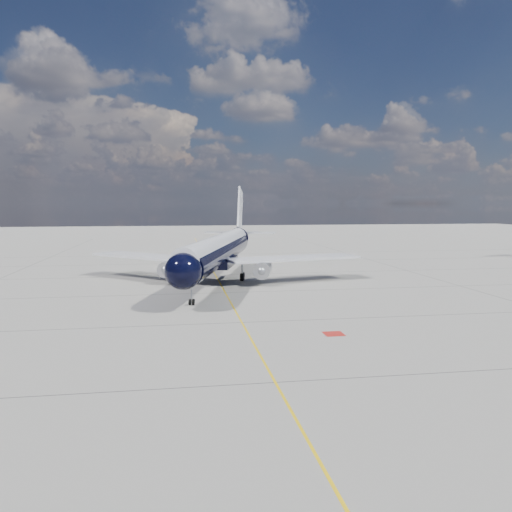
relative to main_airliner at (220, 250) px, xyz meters
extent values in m
plane|color=#99968E|center=(-0.26, 10.35, -4.17)|extent=(320.00, 320.00, 0.00)
cube|color=#E5B60C|center=(-0.26, 5.35, -4.17)|extent=(0.16, 160.00, 0.01)
cube|color=maroon|center=(6.54, -29.65, -4.17)|extent=(1.60, 1.60, 0.01)
cylinder|color=black|center=(-0.33, -1.25, -0.19)|extent=(12.81, 35.75, 3.60)
sphere|color=black|center=(-5.24, -19.57, -0.19)|extent=(4.41, 4.41, 3.60)
cone|color=black|center=(5.43, 20.28, 0.38)|extent=(5.20, 7.35, 3.60)
cylinder|color=silver|center=(-0.33, -1.25, 0.72)|extent=(12.54, 37.38, 2.81)
cube|color=black|center=(-5.29, -19.76, 0.34)|extent=(2.49, 1.69, 0.52)
cube|color=silver|center=(-9.59, 2.70, -1.04)|extent=(16.56, 15.89, 0.30)
cube|color=silver|center=(9.65, -2.45, -1.04)|extent=(18.81, 8.72, 0.30)
cube|color=black|center=(-0.33, -1.25, -1.51)|extent=(6.30, 10.19, 0.95)
cylinder|color=#B2B2BA|center=(-6.78, -1.49, -2.13)|extent=(3.18, 4.76, 2.12)
cylinder|color=#B2B2BA|center=(5.13, -4.68, -2.13)|extent=(3.18, 4.76, 2.12)
sphere|color=gray|center=(-7.30, -3.41, -2.13)|extent=(1.28, 1.28, 1.04)
sphere|color=gray|center=(4.61, -6.60, -2.13)|extent=(1.28, 1.28, 1.04)
cube|color=silver|center=(-6.73, -1.30, -1.42)|extent=(0.99, 2.99, 1.04)
cube|color=silver|center=(5.18, -4.49, -1.42)|extent=(0.99, 2.99, 1.04)
cube|color=silver|center=(5.31, 19.83, 5.22)|extent=(1.85, 5.89, 8.09)
cube|color=silver|center=(5.43, 20.28, 1.14)|extent=(12.70, 6.12, 0.21)
cylinder|color=gray|center=(-4.39, -16.37, -2.98)|extent=(0.21, 0.21, 1.99)
cylinder|color=black|center=(-4.57, -16.32, -3.84)|extent=(0.34, 0.69, 0.66)
cylinder|color=black|center=(-4.20, -16.42, -3.84)|extent=(0.34, 0.69, 0.66)
cylinder|color=gray|center=(-2.90, 0.91, -2.89)|extent=(0.30, 0.30, 1.80)
cylinder|color=gray|center=(2.97, -0.66, -2.89)|extent=(0.30, 0.30, 1.80)
cylinder|color=black|center=(-3.03, 0.41, -3.65)|extent=(0.68, 1.12, 1.04)
cylinder|color=black|center=(-2.76, 1.41, -3.65)|extent=(0.68, 1.12, 1.04)
cylinder|color=black|center=(2.83, -1.16, -3.65)|extent=(0.68, 1.12, 1.04)
cylinder|color=black|center=(3.10, -0.16, -3.65)|extent=(0.68, 1.12, 1.04)
camera|label=1|loc=(-5.87, -67.38, 6.27)|focal=35.00mm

